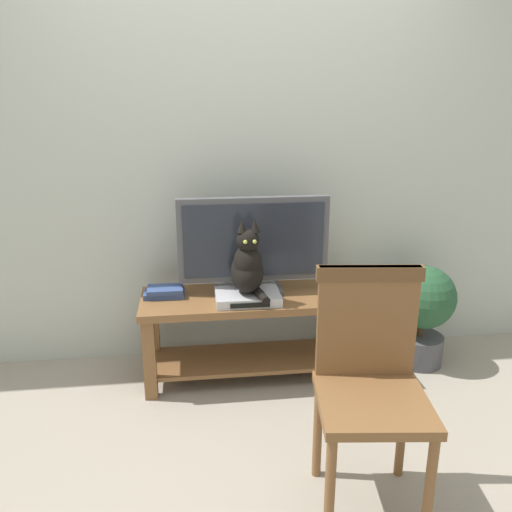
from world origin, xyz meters
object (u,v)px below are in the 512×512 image
at_px(tv, 254,243).
at_px(wooden_chair, 370,372).
at_px(cat, 248,266).
at_px(media_box, 248,295).
at_px(tv_stand, 255,321).
at_px(potted_plant, 423,309).
at_px(book_stack, 165,292).

relative_size(tv, wooden_chair, 0.88).
bearing_deg(cat, media_box, 93.82).
height_order(tv, wooden_chair, tv).
xyz_separation_m(tv_stand, wooden_chair, (0.34, -1.04, 0.22)).
height_order(tv_stand, wooden_chair, wooden_chair).
bearing_deg(tv_stand, wooden_chair, -71.89).
xyz_separation_m(tv_stand, tv, (0.00, 0.06, 0.47)).
bearing_deg(wooden_chair, potted_plant, 55.91).
height_order(cat, book_stack, cat).
xyz_separation_m(cat, potted_plant, (1.10, 0.09, -0.36)).
xyz_separation_m(tv, cat, (-0.05, -0.14, -0.09)).
bearing_deg(tv_stand, cat, -120.54).
distance_m(media_box, book_stack, 0.49).
relative_size(cat, potted_plant, 0.67).
xyz_separation_m(tv, potted_plant, (1.05, -0.04, -0.45)).
height_order(media_box, wooden_chair, wooden_chair).
height_order(media_box, cat, cat).
bearing_deg(tv_stand, media_box, -128.03).
xyz_separation_m(tv, book_stack, (-0.52, -0.01, -0.27)).
height_order(tv_stand, potted_plant, potted_plant).
bearing_deg(media_box, wooden_chair, -68.40).
bearing_deg(tv, tv_stand, -90.03).
bearing_deg(media_box, book_stack, 167.06).
bearing_deg(cat, wooden_chair, -68.10).
height_order(media_box, book_stack, book_stack).
xyz_separation_m(media_box, wooden_chair, (0.39, -0.98, 0.03)).
distance_m(media_box, potted_plant, 1.12).
distance_m(wooden_chair, book_stack, 1.39).
xyz_separation_m(media_box, book_stack, (-0.48, 0.11, 0.00)).
bearing_deg(wooden_chair, cat, 111.90).
bearing_deg(cat, book_stack, 165.08).
height_order(tv, cat, tv).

